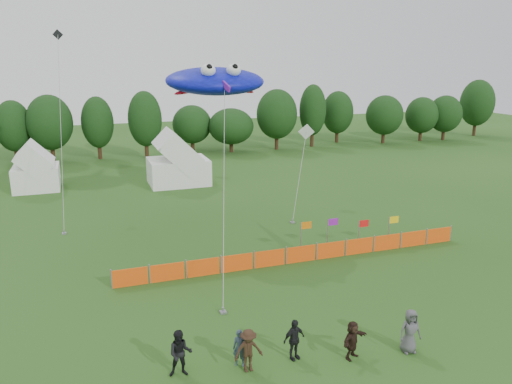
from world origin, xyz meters
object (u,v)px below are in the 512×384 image
object	(u,v)px
spectator_a	(240,348)
spectator_f	(352,340)
spectator_c	(248,351)
spectator_d	(294,339)
tent_left	(36,170)
spectator_e	(410,331)
spectator_b	(180,353)
barrier_fence	(301,254)
tent_right	(178,163)
stingray_kite	(214,81)

from	to	relation	value
spectator_a	spectator_f	distance (m)	4.59
spectator_c	spectator_d	distance (m)	2.01
tent_left	spectator_a	size ratio (longest dim) A/B	2.67
spectator_d	spectator_f	distance (m)	2.38
spectator_e	spectator_f	distance (m)	2.50
spectator_c	spectator_b	bearing A→B (deg)	165.41
tent_left	barrier_fence	distance (m)	28.91
tent_right	spectator_c	distance (m)	31.11
tent_left	tent_right	distance (m)	13.08
barrier_fence	spectator_a	bearing A→B (deg)	-126.83
spectator_b	spectator_f	world-z (taller)	spectator_b
spectator_c	stingray_kite	bearing A→B (deg)	77.49
stingray_kite	spectator_b	bearing A→B (deg)	-109.46
spectator_e	tent_right	bearing A→B (deg)	103.74
spectator_e	spectator_b	bearing A→B (deg)	177.90
tent_left	spectator_b	bearing A→B (deg)	-77.44
stingray_kite	tent_left	bearing A→B (deg)	129.14
spectator_a	spectator_b	world-z (taller)	spectator_b
tent_right	spectator_f	distance (m)	31.53
spectator_b	spectator_f	bearing A→B (deg)	1.95
tent_left	spectator_b	world-z (taller)	tent_left
tent_right	barrier_fence	size ratio (longest dim) A/B	0.26
stingray_kite	barrier_fence	bearing A→B (deg)	-68.54
tent_left	stingray_kite	size ratio (longest dim) A/B	0.20
spectator_b	spectator_c	size ratio (longest dim) A/B	1.07
barrier_fence	spectator_d	size ratio (longest dim) A/B	12.57
spectator_b	tent_right	bearing A→B (deg)	90.96
barrier_fence	spectator_e	world-z (taller)	spectator_e
spectator_b	stingray_kite	size ratio (longest dim) A/B	0.09
tent_right	spectator_b	world-z (taller)	tent_right
spectator_f	stingray_kite	distance (m)	20.09
spectator_b	spectator_c	bearing A→B (deg)	-1.49
spectator_f	spectator_c	bearing A→B (deg)	145.65
spectator_b	spectator_f	size ratio (longest dim) A/B	1.16
spectator_d	stingray_kite	distance (m)	19.44
barrier_fence	spectator_b	size ratio (longest dim) A/B	11.57
spectator_d	spectator_e	size ratio (longest dim) A/B	0.92
tent_left	spectator_f	distance (m)	36.55
tent_right	spectator_e	xyz separation A→B (m)	(3.65, -31.87, -1.09)
spectator_b	spectator_e	xyz separation A→B (m)	(9.28, -1.52, 0.00)
spectator_a	spectator_b	size ratio (longest dim) A/B	0.81
spectator_a	spectator_e	size ratio (longest dim) A/B	0.81
spectator_e	spectator_f	size ratio (longest dim) A/B	1.17
spectator_a	spectator_e	world-z (taller)	spectator_e
tent_right	spectator_f	size ratio (longest dim) A/B	3.51
tent_right	spectator_a	bearing A→B (deg)	-96.16
spectator_a	spectator_d	distance (m)	2.23
tent_right	spectator_c	bearing A→B (deg)	-95.68
spectator_c	barrier_fence	bearing A→B (deg)	53.80
spectator_a	spectator_c	world-z (taller)	spectator_c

